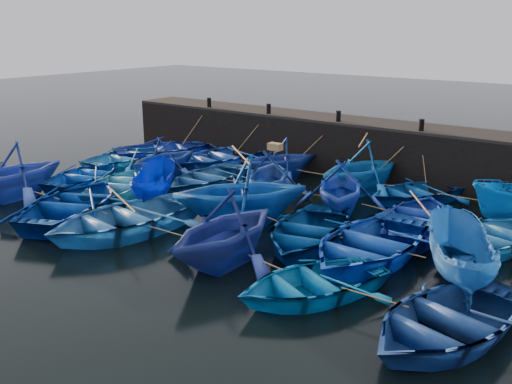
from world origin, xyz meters
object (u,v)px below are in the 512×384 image
Objects in this scene: boat_20 at (12,171)px; wooden_crate at (275,147)px; boat_0 at (166,149)px; boat_13 at (86,175)px; boat_8 at (206,177)px.

wooden_crate is (8.87, 6.16, 1.10)m from boat_20.
boat_13 is at bearing 126.62° from boat_0.
boat_8 is at bearing -179.69° from boat_0.
boat_13 is 8.19× the size of wooden_crate.
boat_13 is 1.00× the size of boat_20.
boat_0 is 5.89m from boat_13.
boat_8 is 1.06× the size of boat_13.
wooden_crate reaches higher than boat_0.
wooden_crate reaches higher than boat_20.
boat_0 reaches higher than boat_13.
boat_13 is (-4.65, -2.90, -0.03)m from boat_8.
boat_8 is 8.68× the size of wooden_crate.
wooden_crate is at bearing 34.42° from boat_20.
wooden_crate is at bearing 0.54° from boat_8.
boat_20 is at bearing -135.00° from boat_8.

